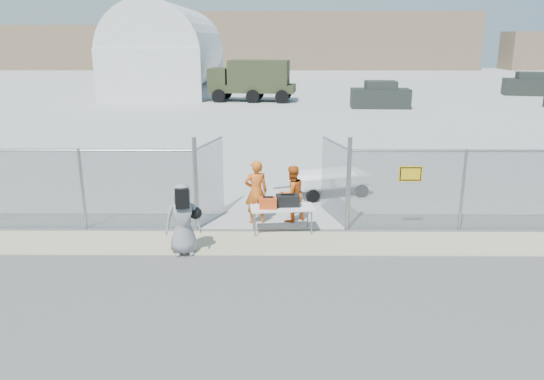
{
  "coord_description": "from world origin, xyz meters",
  "views": [
    {
      "loc": [
        0.11,
        -11.37,
        4.94
      ],
      "look_at": [
        0.0,
        2.0,
        1.1
      ],
      "focal_mm": 35.0,
      "sensor_mm": 36.0,
      "label": 1
    }
  ],
  "objects_px": {
    "utility_trailer": "(329,183)",
    "folding_table": "(282,220)",
    "security_worker_left": "(256,192)",
    "visitor": "(183,219)",
    "security_worker_right": "(292,194)"
  },
  "relations": [
    {
      "from": "security_worker_left",
      "to": "visitor",
      "type": "relative_size",
      "value": 1.03
    },
    {
      "from": "visitor",
      "to": "utility_trailer",
      "type": "distance_m",
      "value": 6.38
    },
    {
      "from": "visitor",
      "to": "utility_trailer",
      "type": "xyz_separation_m",
      "value": [
        3.9,
        5.02,
        -0.48
      ]
    },
    {
      "from": "visitor",
      "to": "folding_table",
      "type": "bearing_deg",
      "value": 20.4
    },
    {
      "from": "folding_table",
      "to": "visitor",
      "type": "bearing_deg",
      "value": -154.77
    },
    {
      "from": "visitor",
      "to": "utility_trailer",
      "type": "relative_size",
      "value": 0.55
    },
    {
      "from": "visitor",
      "to": "utility_trailer",
      "type": "bearing_deg",
      "value": 40.72
    },
    {
      "from": "security_worker_left",
      "to": "visitor",
      "type": "bearing_deg",
      "value": 41.88
    },
    {
      "from": "security_worker_left",
      "to": "utility_trailer",
      "type": "height_order",
      "value": "security_worker_left"
    },
    {
      "from": "security_worker_right",
      "to": "security_worker_left",
      "type": "bearing_deg",
      "value": -24.93
    },
    {
      "from": "security_worker_left",
      "to": "visitor",
      "type": "xyz_separation_m",
      "value": [
        -1.64,
        -2.21,
        -0.03
      ]
    },
    {
      "from": "security_worker_left",
      "to": "folding_table",
      "type": "bearing_deg",
      "value": 121.19
    },
    {
      "from": "utility_trailer",
      "to": "folding_table",
      "type": "bearing_deg",
      "value": -133.43
    },
    {
      "from": "security_worker_left",
      "to": "security_worker_right",
      "type": "relative_size",
      "value": 1.11
    },
    {
      "from": "visitor",
      "to": "security_worker_left",
      "type": "bearing_deg",
      "value": 42.11
    }
  ]
}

